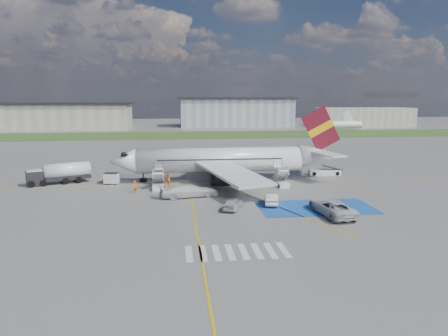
# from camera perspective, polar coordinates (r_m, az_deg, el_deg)

# --- Properties ---
(ground) EXTENTS (400.00, 400.00, 0.00)m
(ground) POSITION_cam_1_polar(r_m,az_deg,el_deg) (56.30, 0.87, -4.45)
(ground) COLOR #60605E
(ground) RESTS_ON ground
(grass_strip) EXTENTS (400.00, 30.00, 0.01)m
(grass_strip) POSITION_cam_1_polar(r_m,az_deg,el_deg) (149.95, -3.86, 4.33)
(grass_strip) COLOR #2D4C1E
(grass_strip) RESTS_ON ground
(taxiway_line_main) EXTENTS (120.00, 0.20, 0.01)m
(taxiway_line_main) POSITION_cam_1_polar(r_m,az_deg,el_deg) (67.92, -0.44, -2.01)
(taxiway_line_main) COLOR gold
(taxiway_line_main) RESTS_ON ground
(taxiway_line_cross) EXTENTS (0.20, 60.00, 0.01)m
(taxiway_line_cross) POSITION_cam_1_polar(r_m,az_deg,el_deg) (46.26, -3.70, -7.59)
(taxiway_line_cross) COLOR gold
(taxiway_line_cross) RESTS_ON ground
(taxiway_line_diag) EXTENTS (20.71, 56.45, 0.01)m
(taxiway_line_diag) POSITION_cam_1_polar(r_m,az_deg,el_deg) (67.92, -0.44, -2.01)
(taxiway_line_diag) COLOR gold
(taxiway_line_diag) RESTS_ON ground
(staging_box) EXTENTS (14.00, 8.00, 0.01)m
(staging_box) POSITION_cam_1_polar(r_m,az_deg,el_deg) (54.73, 11.91, -5.07)
(staging_box) COLOR #1A4E9D
(staging_box) RESTS_ON ground
(crosswalk) EXTENTS (9.00, 4.00, 0.01)m
(crosswalk) POSITION_cam_1_polar(r_m,az_deg,el_deg) (39.01, 1.70, -10.89)
(crosswalk) COLOR silver
(crosswalk) RESTS_ON ground
(terminal_west) EXTENTS (60.00, 22.00, 10.00)m
(terminal_west) POSITION_cam_1_polar(r_m,az_deg,el_deg) (190.47, -21.29, 6.32)
(terminal_west) COLOR gray
(terminal_west) RESTS_ON ground
(terminal_centre) EXTENTS (48.00, 18.00, 12.00)m
(terminal_centre) POSITION_cam_1_polar(r_m,az_deg,el_deg) (191.25, 1.57, 7.27)
(terminal_centre) COLOR gray
(terminal_centre) RESTS_ON ground
(terminal_east) EXTENTS (40.00, 16.00, 8.00)m
(terminal_east) POSITION_cam_1_polar(r_m,az_deg,el_deg) (200.05, 17.76, 6.35)
(terminal_east) COLOR gray
(terminal_east) RESTS_ON ground
(airliner) EXTENTS (36.81, 32.95, 11.92)m
(airliner) POSITION_cam_1_polar(r_m,az_deg,el_deg) (69.46, 0.61, 1.09)
(airliner) COLOR silver
(airliner) RESTS_ON ground
(airstairs_fwd) EXTENTS (1.90, 5.20, 3.60)m
(airstairs_fwd) POSITION_cam_1_polar(r_m,az_deg,el_deg) (64.24, -8.59, -2.23)
(airstairs_fwd) COLOR silver
(airstairs_fwd) RESTS_ON ground
(airstairs_aft) EXTENTS (1.90, 5.20, 3.60)m
(airstairs_aft) POSITION_cam_1_polar(r_m,az_deg,el_deg) (66.19, 7.64, -1.86)
(airstairs_aft) COLOR silver
(airstairs_aft) RESTS_ON ground
(fuel_tanker) EXTENTS (9.49, 5.88, 3.17)m
(fuel_tanker) POSITION_cam_1_polar(r_m,az_deg,el_deg) (72.19, -20.70, -0.87)
(fuel_tanker) COLOR black
(fuel_tanker) RESTS_ON ground
(gpu_cart) EXTENTS (2.37, 1.79, 1.78)m
(gpu_cart) POSITION_cam_1_polar(r_m,az_deg,el_deg) (69.36, -14.49, -1.40)
(gpu_cart) COLOR silver
(gpu_cart) RESTS_ON ground
(belt_loader) EXTENTS (5.85, 2.44, 1.72)m
(belt_loader) POSITION_cam_1_polar(r_m,az_deg,el_deg) (77.08, 13.03, -0.55)
(belt_loader) COLOR silver
(belt_loader) RESTS_ON ground
(car_silver_a) EXTENTS (3.14, 4.55, 1.44)m
(car_silver_a) POSITION_cam_1_polar(r_m,az_deg,el_deg) (52.44, 1.15, -4.69)
(car_silver_a) COLOR #AAADB1
(car_silver_a) RESTS_ON ground
(car_silver_b) EXTENTS (2.38, 4.70, 1.48)m
(car_silver_b) POSITION_cam_1_polar(r_m,az_deg,el_deg) (55.18, 6.19, -4.01)
(car_silver_b) COLOR #A7A9AE
(car_silver_b) RESTS_ON ground
(van_white_a) EXTENTS (3.47, 6.56, 2.37)m
(van_white_a) POSITION_cam_1_polar(r_m,az_deg,el_deg) (51.67, 13.91, -4.66)
(van_white_a) COLOR silver
(van_white_a) RESTS_ON ground
(van_white_b) EXTENTS (6.26, 3.43, 2.32)m
(van_white_b) POSITION_cam_1_polar(r_m,az_deg,el_deg) (58.90, -4.61, -2.69)
(van_white_b) COLOR silver
(van_white_b) RESTS_ON ground
(crew_fwd) EXTENTS (0.76, 0.79, 1.83)m
(crew_fwd) POSITION_cam_1_polar(r_m,az_deg,el_deg) (62.20, -11.54, -2.43)
(crew_fwd) COLOR #EE5D0C
(crew_fwd) RESTS_ON ground
(crew_nose) EXTENTS (0.91, 1.06, 1.87)m
(crew_nose) POSITION_cam_1_polar(r_m,az_deg,el_deg) (66.66, -7.37, -1.50)
(crew_nose) COLOR orange
(crew_nose) RESTS_ON ground
(crew_aft) EXTENTS (0.87, 1.00, 1.62)m
(crew_aft) POSITION_cam_1_polar(r_m,az_deg,el_deg) (65.04, 4.40, -1.84)
(crew_aft) COLOR orange
(crew_aft) RESTS_ON ground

